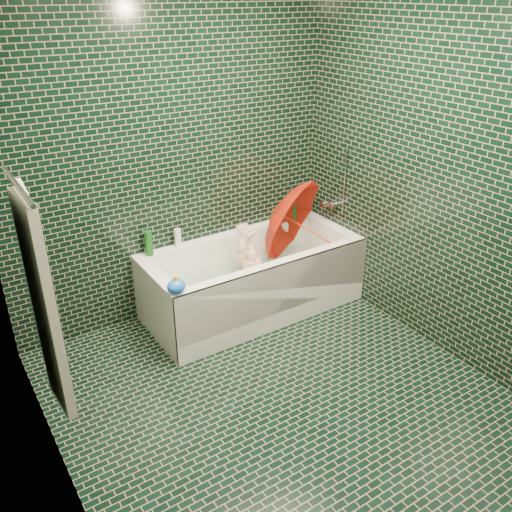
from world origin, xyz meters
TOP-DOWN VIEW (x-y plane):
  - floor at (0.00, 0.00)m, footprint 2.80×2.80m
  - wall_back at (0.00, 1.40)m, footprint 2.80×0.00m
  - wall_left at (-1.30, 0.00)m, footprint 0.00×2.80m
  - wall_right at (1.30, 0.00)m, footprint 0.00×2.80m
  - bathtub at (0.45, 1.01)m, footprint 1.70×0.75m
  - bath_mat at (0.45, 1.02)m, footprint 1.35×0.47m
  - water at (0.45, 1.02)m, footprint 1.48×0.53m
  - towel_rail at (-1.25, 0.25)m, footprint 0.02×0.58m
  - towel at (-1.24, 0.24)m, footprint 0.08×0.44m
  - faucet at (1.26, 1.02)m, footprint 0.18×0.19m
  - child at (0.44, 1.00)m, footprint 0.89×0.40m
  - umbrella at (0.94, 0.99)m, footprint 1.02×1.13m
  - soap_bottle_a at (1.24, 1.35)m, footprint 0.11×0.11m
  - soap_bottle_b at (1.19, 1.34)m, footprint 0.10×0.11m
  - soap_bottle_c at (1.21, 1.32)m, footprint 0.18×0.18m
  - bottle_right_tall at (1.06, 1.31)m, footprint 0.07×0.07m
  - bottle_right_pump at (1.22, 1.33)m, footprint 0.07×0.07m
  - bottle_left_tall at (-0.27, 1.33)m, footprint 0.08×0.08m
  - bottle_left_short at (-0.03, 1.35)m, footprint 0.07×0.07m
  - rubber_duck at (0.95, 1.36)m, footprint 0.13×0.10m
  - bath_toy at (-0.35, 0.70)m, footprint 0.14×0.12m

SIDE VIEW (x-z plane):
  - floor at x=0.00m, z-range 0.00..0.00m
  - bath_mat at x=0.45m, z-range 0.15..0.16m
  - bathtub at x=0.45m, z-range -0.06..0.49m
  - water at x=0.45m, z-range 0.30..0.30m
  - child at x=0.44m, z-range 0.16..0.46m
  - soap_bottle_a at x=1.24m, z-range 0.43..0.67m
  - soap_bottle_b at x=1.19m, z-range 0.44..0.66m
  - soap_bottle_c at x=1.21m, z-range 0.46..0.64m
  - rubber_duck at x=0.95m, z-range 0.55..0.64m
  - bath_toy at x=-0.35m, z-range 0.54..0.67m
  - umbrella at x=0.94m, z-range 0.10..1.11m
  - bottle_left_short at x=-0.03m, z-range 0.55..0.70m
  - bottle_right_pump at x=1.22m, z-range 0.55..0.73m
  - bottle_left_tall at x=-0.27m, z-range 0.55..0.74m
  - bottle_right_tall at x=1.06m, z-range 0.55..0.75m
  - faucet at x=1.26m, z-range 0.50..1.05m
  - towel at x=-1.24m, z-range 0.47..1.59m
  - wall_back at x=0.00m, z-range -0.15..2.65m
  - wall_left at x=-1.30m, z-range -0.15..2.65m
  - wall_right at x=1.30m, z-range -0.15..2.65m
  - towel_rail at x=-1.25m, z-range 1.59..1.61m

